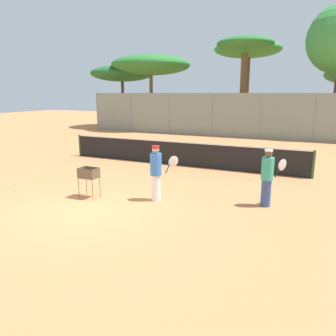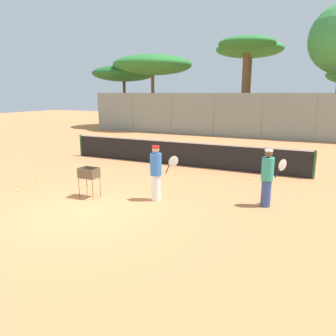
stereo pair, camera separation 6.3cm
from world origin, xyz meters
name	(u,v)px [view 2 (the right image)]	position (x,y,z in m)	size (l,w,h in m)	color
ground_plane	(86,211)	(0.00, 0.00, 0.00)	(80.00, 80.00, 0.00)	#D37F4C
tennis_net	(179,153)	(0.00, 6.31, 0.56)	(10.91, 0.10, 1.07)	#26592D
back_fence	(237,116)	(0.00, 16.52, 1.55)	(23.96, 0.08, 3.10)	gray
tree_0	(249,51)	(-0.45, 21.63, 6.44)	(5.44, 5.44, 7.25)	brown
tree_2	(153,65)	(-8.11, 19.20, 5.41)	(6.73, 6.73, 6.27)	brown
tree_4	(247,47)	(-0.31, 19.93, 6.51)	(4.36, 4.36, 7.31)	brown
tree_5	(124,74)	(-11.31, 19.64, 4.80)	(5.69, 5.69, 5.53)	brown
player_white_outfit	(267,177)	(4.30, 2.48, 0.84)	(0.65, 0.72, 1.61)	#334C8C
player_red_cap	(156,172)	(1.29, 1.64, 0.85)	(0.75, 0.62, 1.63)	white
ball_cart	(89,175)	(-0.66, 1.01, 0.69)	(0.56, 0.41, 0.92)	brown
tennis_ball_0	(88,184)	(-1.59, 2.04, 0.03)	(0.07, 0.07, 0.07)	#D1E54C
tennis_ball_1	(37,177)	(-4.03, 2.08, 0.03)	(0.07, 0.07, 0.07)	#D1E54C
tennis_ball_2	(251,179)	(3.37, 5.16, 0.03)	(0.07, 0.07, 0.07)	#D1E54C
tennis_ball_3	(17,190)	(-3.20, 0.50, 0.03)	(0.07, 0.07, 0.07)	#D1E54C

